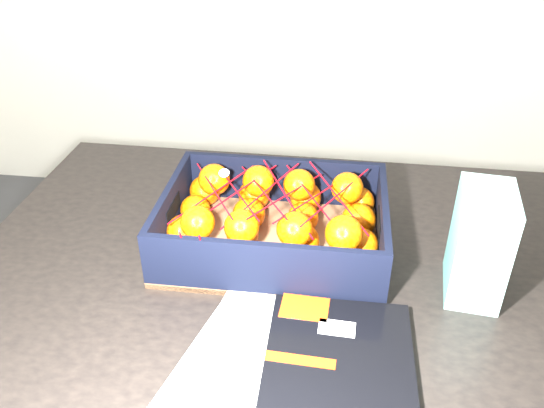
# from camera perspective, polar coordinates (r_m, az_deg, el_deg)

# --- Properties ---
(room_shell) EXTENTS (3.54, 3.54, 2.50)m
(room_shell) POSITION_cam_1_polar(r_m,az_deg,el_deg) (0.54, 14.71, 17.74)
(room_shell) COLOR silver
(room_shell) RESTS_ON ground
(table) EXTENTS (1.21, 0.82, 0.75)m
(table) POSITION_cam_1_polar(r_m,az_deg,el_deg) (1.09, 2.76, -9.65)
(table) COLOR black
(table) RESTS_ON ground
(magazine_stack) EXTENTS (0.36, 0.32, 0.02)m
(magazine_stack) POSITION_cam_1_polar(r_m,az_deg,el_deg) (0.83, 1.51, -16.08)
(magazine_stack) COLOR silver
(magazine_stack) RESTS_ON table
(produce_crate) EXTENTS (0.40, 0.30, 0.11)m
(produce_crate) POSITION_cam_1_polar(r_m,az_deg,el_deg) (1.04, 0.21, -2.76)
(produce_crate) COLOR #895F3F
(produce_crate) RESTS_ON table
(clementine_heap) EXTENTS (0.38, 0.28, 0.11)m
(clementine_heap) POSITION_cam_1_polar(r_m,az_deg,el_deg) (1.02, 0.19, -1.56)
(clementine_heap) COLOR #DE5704
(clementine_heap) RESTS_ON produce_crate
(mesh_net) EXTENTS (0.33, 0.27, 0.09)m
(mesh_net) POSITION_cam_1_polar(r_m,az_deg,el_deg) (0.99, -0.35, 0.61)
(mesh_net) COLOR #B70611
(mesh_net) RESTS_ON clementine_heap
(retail_carton) EXTENTS (0.10, 0.13, 0.19)m
(retail_carton) POSITION_cam_1_polar(r_m,az_deg,el_deg) (0.96, 20.27, -3.80)
(retail_carton) COLOR white
(retail_carton) RESTS_ON table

